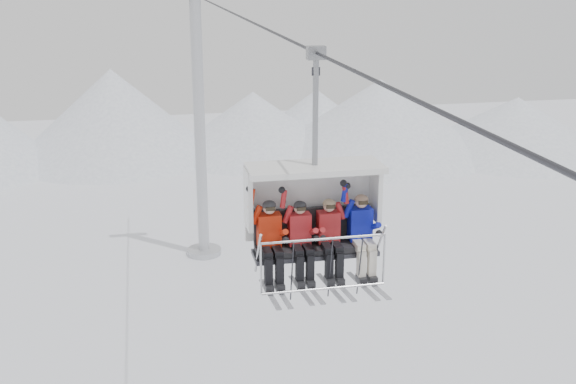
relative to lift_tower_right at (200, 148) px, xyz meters
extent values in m
cone|color=white|center=(-5.00, 22.00, -2.28)|extent=(16.00, 16.00, 7.00)
cone|color=white|center=(6.00, 21.00, -3.28)|extent=(14.00, 14.00, 5.00)
cone|color=white|center=(16.00, 19.00, -2.78)|extent=(18.00, 18.00, 6.00)
cone|color=white|center=(27.00, 17.00, -3.53)|extent=(16.00, 16.00, 4.50)
cone|color=white|center=(12.00, 24.00, -3.53)|extent=(12.00, 12.00, 4.50)
cylinder|color=#B2B4BA|center=(0.00, 0.00, 0.87)|extent=(0.56, 0.56, 13.30)
cylinder|color=#B2B4BA|center=(0.00, 0.00, -5.63)|extent=(1.80, 1.80, 0.30)
cylinder|color=#2E2E33|center=(0.00, -22.00, 7.52)|extent=(0.06, 50.00, 0.06)
cube|color=black|center=(0.00, -24.35, 4.17)|extent=(2.08, 0.55, 0.10)
cube|color=black|center=(0.00, -24.09, 4.52)|extent=(2.08, 0.10, 0.61)
cube|color=#2E2E33|center=(0.00, -24.35, 4.08)|extent=(2.18, 0.60, 0.08)
cube|color=white|center=(0.00, -23.87, 4.90)|extent=(2.32, 0.10, 1.38)
cube|color=white|center=(0.00, -24.27, 5.59)|extent=(2.32, 0.90, 0.10)
cylinder|color=#B5B5BA|center=(0.00, -24.90, 4.54)|extent=(2.12, 0.04, 0.04)
cylinder|color=#B5B5BA|center=(0.00, -24.97, 3.67)|extent=(2.12, 0.04, 0.04)
cylinder|color=gray|center=(0.00, -24.25, 6.56)|extent=(0.10, 0.10, 1.93)
cube|color=gray|center=(0.00, -24.25, 7.52)|extent=(0.30, 0.18, 0.22)
cube|color=red|center=(-0.81, -24.31, 4.54)|extent=(0.40, 0.26, 0.59)
sphere|color=tan|center=(-0.81, -24.35, 4.96)|extent=(0.22, 0.22, 0.22)
cube|color=black|center=(-0.90, -24.75, 3.98)|extent=(0.13, 0.15, 0.47)
cube|color=black|center=(-0.71, -24.75, 3.98)|extent=(0.13, 0.15, 0.47)
cube|color=#A7A9B1|center=(-0.90, -24.85, 3.61)|extent=(0.09, 1.69, 0.26)
cube|color=#A7A9B1|center=(-0.71, -24.85, 3.61)|extent=(0.09, 1.69, 0.26)
cube|color=red|center=(-0.28, -24.31, 4.53)|extent=(0.38, 0.25, 0.56)
sphere|color=tan|center=(-0.28, -24.35, 4.92)|extent=(0.21, 0.21, 0.21)
cube|color=black|center=(-0.37, -24.75, 4.00)|extent=(0.13, 0.15, 0.45)
cube|color=black|center=(-0.19, -24.75, 4.00)|extent=(0.13, 0.15, 0.45)
cube|color=#A7A9B1|center=(-0.37, -24.85, 3.63)|extent=(0.09, 1.69, 0.26)
cube|color=#A7A9B1|center=(-0.19, -24.85, 3.63)|extent=(0.09, 1.69, 0.26)
cube|color=#AD2023|center=(0.24, -24.31, 4.53)|extent=(0.38, 0.25, 0.56)
sphere|color=tan|center=(0.24, -24.35, 4.92)|extent=(0.21, 0.21, 0.21)
cube|color=black|center=(0.15, -24.75, 3.99)|extent=(0.13, 0.15, 0.45)
cube|color=black|center=(0.33, -24.75, 3.99)|extent=(0.13, 0.15, 0.45)
cube|color=#A7A9B1|center=(0.15, -24.85, 3.63)|extent=(0.09, 1.69, 0.26)
cube|color=#A7A9B1|center=(0.33, -24.85, 3.63)|extent=(0.09, 1.69, 0.26)
cube|color=#0E17A5|center=(0.81, -24.31, 4.54)|extent=(0.40, 0.26, 0.59)
sphere|color=tan|center=(0.81, -24.35, 4.96)|extent=(0.22, 0.22, 0.22)
cube|color=beige|center=(0.72, -24.75, 3.98)|extent=(0.13, 0.15, 0.47)
cube|color=beige|center=(0.91, -24.75, 3.98)|extent=(0.13, 0.15, 0.47)
cube|color=#A7A9B1|center=(0.72, -24.85, 3.61)|extent=(0.09, 1.69, 0.26)
cube|color=#A7A9B1|center=(0.91, -24.85, 3.61)|extent=(0.09, 1.69, 0.26)
camera|label=1|loc=(-2.83, -35.70, 8.87)|focal=45.00mm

